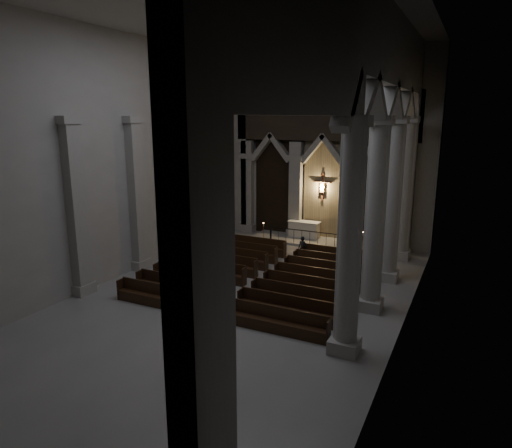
% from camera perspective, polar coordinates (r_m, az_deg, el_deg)
% --- Properties ---
extents(room, '(24.00, 24.10, 12.00)m').
position_cam_1_polar(room, '(19.10, -2.40, 12.12)').
color(room, gray).
rests_on(room, ground).
extents(sanctuary_wall, '(14.00, 0.77, 12.00)m').
position_cam_1_polar(sanctuary_wall, '(29.78, 8.39, 10.48)').
color(sanctuary_wall, '#9F9D95').
rests_on(sanctuary_wall, ground).
extents(right_arcade, '(1.00, 24.00, 12.00)m').
position_cam_1_polar(right_arcade, '(18.48, 15.24, 12.35)').
color(right_arcade, '#9F9D95').
rests_on(right_arcade, ground).
extents(left_pilasters, '(0.60, 13.00, 8.03)m').
position_cam_1_polar(left_pilasters, '(26.05, -11.80, 3.98)').
color(left_pilasters, '#9F9D95').
rests_on(left_pilasters, ground).
extents(sanctuary_step, '(8.50, 2.60, 0.15)m').
position_cam_1_polar(sanctuary_step, '(29.92, 7.43, -2.18)').
color(sanctuary_step, '#9F9D95').
rests_on(sanctuary_step, ground).
extents(altar, '(2.11, 0.85, 1.07)m').
position_cam_1_polar(altar, '(30.56, 6.03, -0.63)').
color(altar, silver).
rests_on(altar, sanctuary_step).
extents(altar_rail, '(5.44, 0.09, 1.07)m').
position_cam_1_polar(altar_rail, '(28.72, 6.74, -1.51)').
color(altar_rail, black).
rests_on(altar_rail, ground).
extents(candle_stand_left, '(0.22, 0.22, 1.31)m').
position_cam_1_polar(candle_stand_left, '(29.68, 0.93, -1.64)').
color(candle_stand_left, '#9F6831').
rests_on(candle_stand_left, ground).
extents(candle_stand_right, '(0.24, 0.24, 1.44)m').
position_cam_1_polar(candle_stand_right, '(27.58, 13.12, -3.08)').
color(candle_stand_right, '#9F6831').
rests_on(candle_stand_right, ground).
extents(pews, '(9.72, 9.37, 0.96)m').
position_cam_1_polar(pews, '(22.50, 0.60, -6.66)').
color(pews, black).
rests_on(pews, ground).
extents(worshipper, '(0.50, 0.33, 1.37)m').
position_cam_1_polar(worshipper, '(26.09, 5.82, -3.05)').
color(worshipper, black).
rests_on(worshipper, ground).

